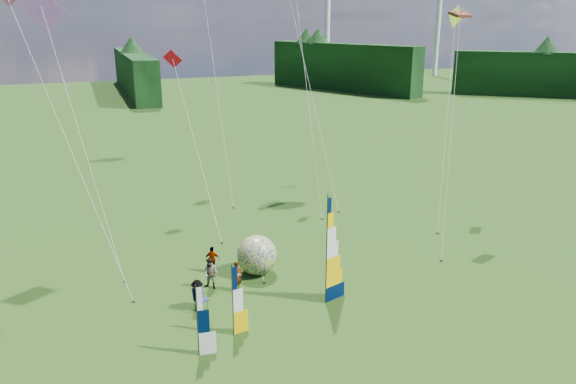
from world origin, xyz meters
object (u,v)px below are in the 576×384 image
object	(u,v)px
feather_banner_main	(327,252)
spectator_d	(212,259)
spectator_b	(211,273)
side_banner_far	(197,322)
bol_inflatable	(257,255)
spectator_a	(238,276)
spectator_c	(197,295)
side_banner_left	(233,302)
kite_whale	(306,60)
camp_chair	(201,299)

from	to	relation	value
feather_banner_main	spectator_d	distance (m)	7.31
feather_banner_main	spectator_b	distance (m)	6.40
side_banner_far	spectator_d	bearing A→B (deg)	78.76
bol_inflatable	spectator_d	xyz separation A→B (m)	(-2.26, 1.02, -0.35)
side_banner_far	spectator_a	size ratio (longest dim) A/B	1.96
bol_inflatable	spectator_a	world-z (taller)	bol_inflatable
bol_inflatable	feather_banner_main	bearing A→B (deg)	-63.81
spectator_b	spectator_c	world-z (taller)	spectator_b
side_banner_left	spectator_b	xyz separation A→B (m)	(0.08, 4.80, -0.82)
bol_inflatable	spectator_b	distance (m)	2.94
side_banner_far	bol_inflatable	bearing A→B (deg)	61.22
spectator_b	kite_whale	distance (m)	20.71
camp_chair	kite_whale	world-z (taller)	kite_whale
side_banner_far	spectator_d	xyz separation A→B (m)	(2.39, 7.73, -0.83)
feather_banner_main	camp_chair	size ratio (longest dim) A/B	5.13
side_banner_left	side_banner_far	world-z (taller)	side_banner_left
spectator_d	side_banner_left	bearing A→B (deg)	110.38
spectator_b	spectator_d	world-z (taller)	spectator_b
spectator_a	spectator_d	size ratio (longest dim) A/B	1.07
bol_inflatable	kite_whale	world-z (taller)	kite_whale
side_banner_left	spectator_c	distance (m)	3.12
feather_banner_main	spectator_b	xyz separation A→B (m)	(-4.97, 3.55, -1.91)
spectator_a	camp_chair	bearing A→B (deg)	164.52
side_banner_far	spectator_c	distance (m)	3.99
spectator_c	side_banner_left	bearing A→B (deg)	-151.01
side_banner_left	camp_chair	world-z (taller)	side_banner_left
feather_banner_main	spectator_a	size ratio (longest dim) A/B	3.41
side_banner_left	side_banner_far	xyz separation A→B (m)	(-1.79, -1.03, -0.08)
spectator_c	spectator_d	world-z (taller)	spectator_c
camp_chair	kite_whale	distance (m)	22.73
camp_chair	spectator_a	bearing A→B (deg)	8.33
side_banner_far	spectator_a	xyz separation A→B (m)	(3.12, 5.08, -0.78)
feather_banner_main	spectator_d	size ratio (longest dim) A/B	3.65
spectator_a	spectator_b	size ratio (longest dim) A/B	0.95
feather_banner_main	spectator_c	size ratio (longest dim) A/B	3.50
spectator_d	spectator_b	bearing A→B (deg)	99.95
spectator_b	spectator_c	bearing A→B (deg)	-80.05
bol_inflatable	side_banner_left	bearing A→B (deg)	-116.79
side_banner_far	bol_inflatable	distance (m)	8.19
side_banner_far	kite_whale	bearing A→B (deg)	63.29
camp_chair	bol_inflatable	bearing A→B (deg)	17.19
side_banner_left	spectator_a	world-z (taller)	side_banner_left
side_banner_far	spectator_c	bearing A→B (deg)	84.90
side_banner_left	side_banner_far	distance (m)	2.07
camp_chair	spectator_b	bearing A→B (deg)	44.21
side_banner_left	spectator_d	size ratio (longest dim) A/B	2.20
feather_banner_main	side_banner_far	xyz separation A→B (m)	(-6.83, -2.29, -1.17)
spectator_b	spectator_c	xyz separation A→B (m)	(-1.11, -2.00, -0.06)
feather_banner_main	spectator_b	bearing A→B (deg)	124.66
side_banner_left	bol_inflatable	distance (m)	6.39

